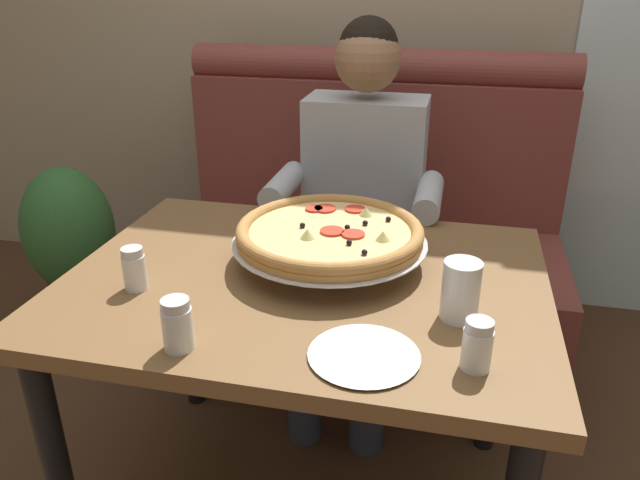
# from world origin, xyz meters

# --- Properties ---
(booth_bench) EXTENTS (1.49, 0.78, 1.13)m
(booth_bench) POSITION_xyz_m (0.00, 0.90, 0.40)
(booth_bench) COLOR brown
(booth_bench) RESTS_ON ground_plane
(dining_table) EXTENTS (1.13, 0.85, 0.73)m
(dining_table) POSITION_xyz_m (0.00, 0.00, 0.64)
(dining_table) COLOR brown
(dining_table) RESTS_ON ground_plane
(diner_main) EXTENTS (0.54, 0.64, 1.27)m
(diner_main) POSITION_xyz_m (0.03, 0.63, 0.71)
(diner_main) COLOR #2D3342
(diner_main) RESTS_ON ground_plane
(pizza) EXTENTS (0.48, 0.48, 0.11)m
(pizza) POSITION_xyz_m (0.04, 0.09, 0.81)
(pizza) COLOR silver
(pizza) RESTS_ON dining_table
(shaker_parmesan) EXTENTS (0.06, 0.06, 0.11)m
(shaker_parmesan) POSITION_xyz_m (-0.16, -0.34, 0.78)
(shaker_parmesan) COLOR white
(shaker_parmesan) RESTS_ON dining_table
(shaker_oregano) EXTENTS (0.06, 0.06, 0.10)m
(shaker_oregano) POSITION_xyz_m (0.39, -0.28, 0.77)
(shaker_oregano) COLOR white
(shaker_oregano) RESTS_ON dining_table
(shaker_pepper_flakes) EXTENTS (0.05, 0.05, 0.10)m
(shaker_pepper_flakes) POSITION_xyz_m (-0.36, -0.14, 0.78)
(shaker_pepper_flakes) COLOR white
(shaker_pepper_flakes) RESTS_ON dining_table
(plate_near_left) EXTENTS (0.21, 0.21, 0.02)m
(plate_near_left) POSITION_xyz_m (0.19, -0.29, 0.74)
(plate_near_left) COLOR white
(plate_near_left) RESTS_ON dining_table
(drinking_glass) EXTENTS (0.08, 0.08, 0.13)m
(drinking_glass) POSITION_xyz_m (0.36, -0.11, 0.79)
(drinking_glass) COLOR silver
(drinking_glass) RESTS_ON dining_table
(potted_plant) EXTENTS (0.36, 0.36, 0.70)m
(potted_plant) POSITION_xyz_m (-1.18, 0.72, 0.39)
(potted_plant) COLOR brown
(potted_plant) RESTS_ON ground_plane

